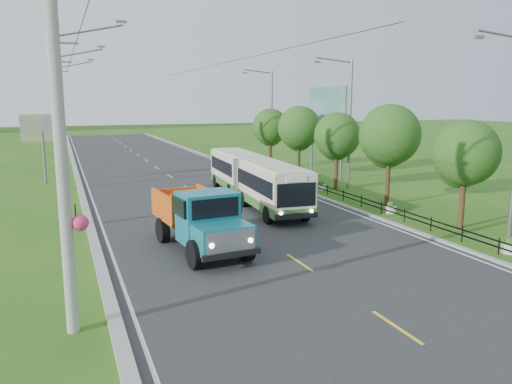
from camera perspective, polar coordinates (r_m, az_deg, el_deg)
ground at (r=19.49m, az=5.00°, el=-8.07°), size 240.00×240.00×0.00m
road at (r=37.96m, az=-8.52°, el=0.92°), size 14.00×120.00×0.02m
curb_left at (r=37.05m, az=-19.43°, el=0.31°), size 0.40×120.00×0.15m
curb_right at (r=40.13m, az=1.47°, el=1.59°), size 0.30×120.00×0.10m
edge_line_left at (r=37.08m, az=-18.58°, el=0.28°), size 0.12×120.00×0.00m
edge_line_right at (r=39.95m, az=0.81°, el=1.51°), size 0.12×120.00×0.00m
centre_dash at (r=19.49m, az=5.00°, el=-8.01°), size 0.12×2.20×0.00m
railing_right at (r=35.10m, az=6.57°, el=0.68°), size 0.04×40.00×0.60m
pole_nearest at (r=13.59m, az=-21.16°, el=4.56°), size 3.51×0.44×10.00m
pole_near at (r=25.56m, az=-21.51°, el=7.27°), size 3.51×0.32×10.00m
pole_mid at (r=37.55m, az=-21.59°, el=8.01°), size 3.51×0.32×10.00m
pole_far at (r=49.55m, az=-21.63°, el=8.40°), size 3.51×0.32×10.00m
tree_second at (r=26.18m, az=22.69°, el=3.78°), size 3.18×3.26×5.30m
tree_third at (r=30.71m, az=14.96°, el=5.96°), size 3.60×3.62×6.00m
tree_fourth at (r=35.74m, az=9.22°, el=6.09°), size 3.24×3.31×5.40m
tree_fifth at (r=40.99m, az=4.94°, el=7.09°), size 3.48×3.52×5.80m
tree_back at (r=46.44m, az=1.63°, el=7.25°), size 3.30×3.36×5.50m
streetlight_mid at (r=35.95m, az=10.48°, el=8.18°), size 3.02×0.20×9.07m
streetlight_far at (r=48.41m, az=1.63°, el=8.86°), size 3.02×0.20×9.07m
planter_front at (r=23.05m, az=27.02°, el=-5.55°), size 0.64×0.64×0.67m
planter_near at (r=28.77m, az=15.11°, el=-1.78°), size 0.64×0.64×0.67m
planter_mid at (r=35.39m, az=7.43°, el=0.71°), size 0.64×0.64×0.67m
planter_far at (r=42.48m, az=2.23°, el=2.39°), size 0.64×0.64×0.67m
billboard_left at (r=40.62m, az=-23.24°, el=6.29°), size 3.00×0.20×5.20m
billboard_right at (r=41.95m, az=8.09°, el=9.14°), size 0.24×6.00×7.30m
bus at (r=30.66m, az=-0.28°, el=1.83°), size 3.12×14.00×2.68m
dump_truck at (r=20.79m, az=-6.41°, el=-2.69°), size 2.99×6.43×2.61m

